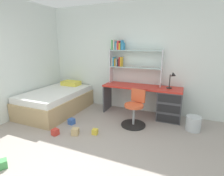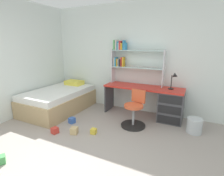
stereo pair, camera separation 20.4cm
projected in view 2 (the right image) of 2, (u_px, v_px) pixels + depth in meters
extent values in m
cube|color=#9E938C|center=(63.00, 176.00, 2.28)|extent=(5.61, 6.44, 0.02)
cube|color=silver|center=(134.00, 59.00, 4.33)|extent=(5.61, 0.06, 2.69)
cube|color=red|center=(143.00, 87.00, 4.06)|extent=(1.84, 0.55, 0.04)
cube|color=#4C4C51|center=(171.00, 106.00, 3.86)|extent=(0.52, 0.52, 0.69)
cube|color=#4C4C51|center=(109.00, 97.00, 4.54)|extent=(0.03, 0.49, 0.69)
cube|color=black|center=(168.00, 120.00, 3.69)|extent=(0.47, 0.01, 0.17)
cube|color=black|center=(169.00, 110.00, 3.63)|extent=(0.47, 0.01, 0.17)
cube|color=black|center=(170.00, 100.00, 3.57)|extent=(0.47, 0.01, 0.17)
cube|color=silver|center=(113.00, 66.00, 4.45)|extent=(0.02, 0.22, 0.86)
cube|color=silver|center=(164.00, 69.00, 3.90)|extent=(0.02, 0.22, 0.86)
cube|color=silver|center=(137.00, 68.00, 4.18)|extent=(1.26, 0.22, 0.02)
cube|color=silver|center=(137.00, 50.00, 4.08)|extent=(1.26, 0.22, 0.02)
cube|color=beige|center=(115.00, 62.00, 4.40)|extent=(0.04, 0.13, 0.21)
cube|color=#338CBF|center=(116.00, 62.00, 4.39)|extent=(0.03, 0.17, 0.22)
cube|color=gold|center=(118.00, 62.00, 4.38)|extent=(0.03, 0.13, 0.19)
cube|color=beige|center=(119.00, 62.00, 4.36)|extent=(0.03, 0.13, 0.18)
cube|color=#26262D|center=(121.00, 63.00, 4.34)|extent=(0.03, 0.20, 0.17)
cube|color=red|center=(122.00, 62.00, 4.32)|extent=(0.03, 0.15, 0.23)
cube|color=gold|center=(124.00, 62.00, 4.30)|extent=(0.03, 0.14, 0.23)
cube|color=#4CA559|center=(115.00, 45.00, 4.30)|extent=(0.04, 0.14, 0.24)
cube|color=beige|center=(117.00, 45.00, 4.28)|extent=(0.03, 0.15, 0.24)
cube|color=#338CBF|center=(118.00, 46.00, 4.27)|extent=(0.03, 0.13, 0.20)
cube|color=beige|center=(119.00, 46.00, 4.26)|extent=(0.02, 0.15, 0.17)
cube|color=red|center=(121.00, 45.00, 4.23)|extent=(0.04, 0.16, 0.22)
cube|color=gold|center=(123.00, 46.00, 4.22)|extent=(0.04, 0.17, 0.16)
cube|color=#338CBF|center=(124.00, 45.00, 4.20)|extent=(0.03, 0.16, 0.23)
cube|color=#338CBF|center=(125.00, 46.00, 4.19)|extent=(0.03, 0.17, 0.17)
cylinder|color=black|center=(171.00, 89.00, 3.82)|extent=(0.12, 0.12, 0.02)
cylinder|color=black|center=(171.00, 82.00, 3.78)|extent=(0.02, 0.02, 0.30)
cone|color=black|center=(176.00, 76.00, 3.67)|extent=(0.12, 0.11, 0.13)
cylinder|color=black|center=(133.00, 125.00, 3.67)|extent=(0.52, 0.52, 0.03)
cylinder|color=#A5A8AD|center=(133.00, 117.00, 3.62)|extent=(0.05, 0.05, 0.43)
cylinder|color=#D85933|center=(134.00, 106.00, 3.56)|extent=(0.40, 0.40, 0.05)
cube|color=#D85933|center=(138.00, 96.00, 3.66)|extent=(0.32, 0.11, 0.28)
cube|color=tan|center=(59.00, 103.00, 4.52)|extent=(1.15, 1.82, 0.42)
cube|color=white|center=(58.00, 92.00, 4.45)|extent=(1.09, 1.76, 0.14)
cube|color=#EAD84C|center=(74.00, 83.00, 4.99)|extent=(0.50, 0.32, 0.12)
cylinder|color=silver|center=(194.00, 126.00, 3.37)|extent=(0.29, 0.29, 0.29)
cube|color=red|center=(55.00, 130.00, 3.36)|extent=(0.14, 0.14, 0.12)
cube|color=gold|center=(94.00, 131.00, 3.35)|extent=(0.12, 0.12, 0.10)
cube|color=tan|center=(74.00, 131.00, 3.34)|extent=(0.16, 0.16, 0.13)
cube|color=#3860B7|center=(72.00, 120.00, 3.80)|extent=(0.14, 0.14, 0.12)
cube|color=#479E51|center=(1.00, 160.00, 2.50)|extent=(0.16, 0.16, 0.12)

